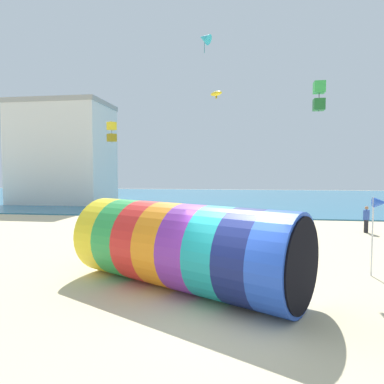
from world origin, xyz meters
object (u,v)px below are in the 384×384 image
giant_inflatable_tube (183,246)px  bystander_mid_beach (230,232)px  kite_yellow_parafoil (216,94)px  kite_yellow_box (112,132)px  kite_green_box (319,96)px  bystander_near_water (366,219)px  beach_flag (379,206)px  kite_cyan_delta (204,38)px

giant_inflatable_tube → bystander_mid_beach: giant_inflatable_tube is taller
kite_yellow_parafoil → kite_yellow_box: 10.58m
kite_yellow_box → kite_green_box: size_ratio=1.35×
kite_green_box → bystander_near_water: size_ratio=0.76×
bystander_near_water → bystander_mid_beach: (-7.77, -5.34, 0.02)m
beach_flag → kite_yellow_box: bearing=137.6°
kite_yellow_box → bystander_near_water: size_ratio=1.03×
bystander_near_water → bystander_mid_beach: size_ratio=0.98×
bystander_mid_beach → bystander_near_water: bearing=34.5°
giant_inflatable_tube → beach_flag: beach_flag is taller
kite_yellow_box → giant_inflatable_tube: bearing=-61.9°
kite_cyan_delta → beach_flag: 13.63m
beach_flag → kite_green_box: bearing=132.3°
giant_inflatable_tube → kite_yellow_parafoil: kite_yellow_parafoil is taller
kite_green_box → beach_flag: (1.66, -1.82, -4.12)m
kite_yellow_box → beach_flag: 20.37m
kite_cyan_delta → giant_inflatable_tube: bearing=-87.4°
kite_yellow_parafoil → bystander_near_water: 11.39m
kite_yellow_parafoil → bystander_mid_beach: bearing=-76.8°
kite_yellow_parafoil → bystander_near_water: (8.71, 1.35, -7.23)m
kite_green_box → kite_yellow_box: bearing=138.3°
bystander_mid_beach → giant_inflatable_tube: bearing=-102.2°
kite_yellow_parafoil → bystander_near_water: size_ratio=0.54×
kite_yellow_box → kite_cyan_delta: bearing=-35.5°
giant_inflatable_tube → kite_cyan_delta: size_ratio=6.18×
giant_inflatable_tube → kite_cyan_delta: kite_cyan_delta is taller
bystander_near_water → bystander_mid_beach: bystander_mid_beach is taller
bystander_near_water → kite_yellow_box: bearing=165.0°
kite_green_box → bystander_mid_beach: bearing=155.1°
kite_yellow_parafoil → kite_yellow_box: kite_yellow_parafoil is taller
kite_yellow_box → beach_flag: bearing=-42.4°
kite_cyan_delta → kite_yellow_box: bearing=144.5°
giant_inflatable_tube → kite_yellow_box: (-8.34, 15.59, 5.36)m
kite_yellow_box → kite_green_box: 17.47m
kite_yellow_parafoil → kite_yellow_box: (-8.61, 6.00, -1.34)m
kite_yellow_box → bystander_mid_beach: (9.55, -9.99, -5.86)m
giant_inflatable_tube → kite_yellow_box: size_ratio=4.78×
kite_cyan_delta → kite_green_box: 9.21m
bystander_near_water → kite_cyan_delta: bearing=-174.1°
bystander_near_water → bystander_mid_beach: bearing=-145.5°
giant_inflatable_tube → beach_flag: bearing=18.7°
kite_cyan_delta → bystander_near_water: 14.13m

